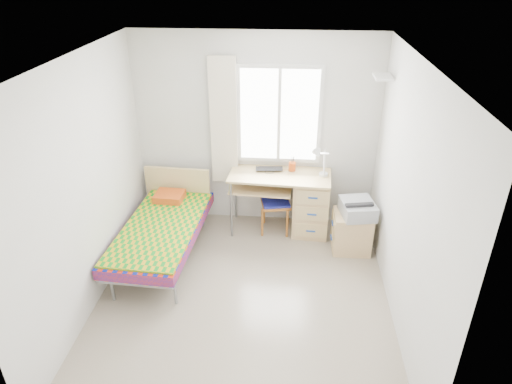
# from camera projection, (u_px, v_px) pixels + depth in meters

# --- Properties ---
(floor) EXTENTS (3.50, 3.50, 0.00)m
(floor) POSITION_uv_depth(u_px,v_px,m) (244.00, 297.00, 5.11)
(floor) COLOR #BCAD93
(floor) RESTS_ON ground
(ceiling) EXTENTS (3.50, 3.50, 0.00)m
(ceiling) POSITION_uv_depth(u_px,v_px,m) (240.00, 61.00, 3.89)
(ceiling) COLOR white
(ceiling) RESTS_ON wall_back
(wall_back) EXTENTS (3.20, 0.00, 3.20)m
(wall_back) POSITION_uv_depth(u_px,v_px,m) (256.00, 132.00, 6.04)
(wall_back) COLOR silver
(wall_back) RESTS_ON ground
(wall_left) EXTENTS (0.00, 3.50, 3.50)m
(wall_left) POSITION_uv_depth(u_px,v_px,m) (85.00, 188.00, 4.61)
(wall_left) COLOR silver
(wall_left) RESTS_ON ground
(wall_right) EXTENTS (0.00, 3.50, 3.50)m
(wall_right) POSITION_uv_depth(u_px,v_px,m) (407.00, 201.00, 4.38)
(wall_right) COLOR silver
(wall_right) RESTS_ON ground
(window) EXTENTS (1.10, 0.04, 1.30)m
(window) POSITION_uv_depth(u_px,v_px,m) (279.00, 115.00, 5.88)
(window) COLOR white
(window) RESTS_ON wall_back
(curtain) EXTENTS (0.35, 0.05, 1.70)m
(curtain) POSITION_uv_depth(u_px,v_px,m) (224.00, 122.00, 5.94)
(curtain) COLOR #F9ECCE
(curtain) RESTS_ON wall_back
(floating_shelf) EXTENTS (0.20, 0.32, 0.03)m
(floating_shelf) POSITION_uv_depth(u_px,v_px,m) (383.00, 77.00, 5.23)
(floating_shelf) COLOR white
(floating_shelf) RESTS_ON wall_right
(bed) EXTENTS (0.99, 1.94, 0.82)m
(bed) POSITION_uv_depth(u_px,v_px,m) (163.00, 227.00, 5.65)
(bed) COLOR gray
(bed) RESTS_ON floor
(desk) EXTENTS (1.36, 0.69, 0.83)m
(desk) POSITION_uv_depth(u_px,v_px,m) (306.00, 201.00, 6.14)
(desk) COLOR tan
(desk) RESTS_ON floor
(chair) EXTENTS (0.44, 0.44, 0.86)m
(chair) POSITION_uv_depth(u_px,v_px,m) (276.00, 197.00, 6.15)
(chair) COLOR #A4631F
(chair) RESTS_ON floor
(cabinet) EXTENTS (0.49, 0.43, 0.52)m
(cabinet) POSITION_uv_depth(u_px,v_px,m) (351.00, 232.00, 5.81)
(cabinet) COLOR tan
(cabinet) RESTS_ON floor
(printer) EXTENTS (0.46, 0.51, 0.19)m
(printer) POSITION_uv_depth(u_px,v_px,m) (358.00, 208.00, 5.63)
(printer) COLOR #919498
(printer) RESTS_ON cabinet
(laptop) EXTENTS (0.38, 0.26, 0.03)m
(laptop) POSITION_uv_depth(u_px,v_px,m) (269.00, 171.00, 6.05)
(laptop) COLOR black
(laptop) RESTS_ON desk
(pen_cup) EXTENTS (0.11, 0.11, 0.12)m
(pen_cup) POSITION_uv_depth(u_px,v_px,m) (292.00, 167.00, 6.06)
(pen_cup) COLOR #D55717
(pen_cup) RESTS_ON desk
(task_lamp) EXTENTS (0.24, 0.34, 0.46)m
(task_lamp) POSITION_uv_depth(u_px,v_px,m) (320.00, 159.00, 5.72)
(task_lamp) COLOR white
(task_lamp) RESTS_ON desk
(book) EXTENTS (0.22, 0.27, 0.02)m
(book) POSITION_uv_depth(u_px,v_px,m) (268.00, 191.00, 6.09)
(book) COLOR gray
(book) RESTS_ON desk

